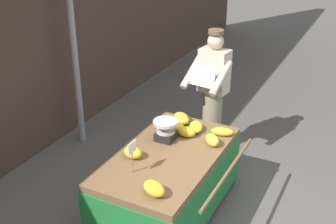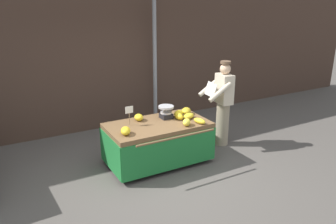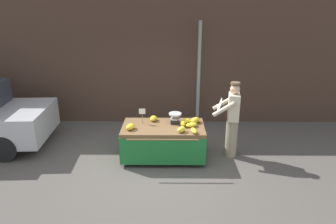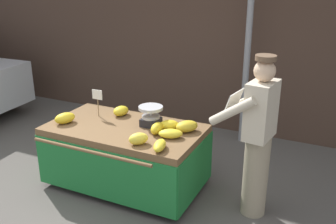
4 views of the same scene
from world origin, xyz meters
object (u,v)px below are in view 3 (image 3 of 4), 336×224
object	(u,v)px
banana_bunch_1	(153,118)
banana_bunch_2	(192,125)
banana_bunch_6	(183,123)
price_sign	(142,113)
banana_bunch_7	(194,131)
banana_bunch_0	(186,121)
banana_bunch_5	(181,129)
weighing_scale	(175,118)
banana_bunch_3	(195,120)
vendor_person	(232,120)
banana_bunch_4	(130,127)
banana_cart	(163,135)
street_pole	(199,76)

from	to	relation	value
banana_bunch_1	banana_bunch_2	bearing A→B (deg)	-22.25
banana_bunch_1	banana_bunch_6	distance (m)	0.72
price_sign	banana_bunch_7	xyz separation A→B (m)	(1.10, -0.51, -0.20)
banana_bunch_0	banana_bunch_5	xyz separation A→B (m)	(-0.12, -0.48, 0.00)
banana_bunch_5	banana_bunch_7	bearing A→B (deg)	-4.24
banana_bunch_6	weighing_scale	bearing A→B (deg)	133.72
banana_bunch_3	vendor_person	size ratio (longest dim) A/B	0.15
banana_bunch_0	banana_bunch_1	distance (m)	0.75
banana_bunch_3	banana_bunch_2	bearing A→B (deg)	-111.53
banana_bunch_4	banana_bunch_2	bearing A→B (deg)	6.87
price_sign	weighing_scale	bearing A→B (deg)	1.00
price_sign	banana_bunch_1	world-z (taller)	price_sign
banana_cart	banana_bunch_4	distance (m)	0.77
weighing_scale	banana_bunch_0	size ratio (longest dim) A/B	1.28
banana_bunch_2	price_sign	bearing A→B (deg)	169.40
banana_bunch_4	banana_bunch_0	bearing A→B (deg)	16.09
banana_cart	banana_bunch_5	world-z (taller)	banana_bunch_5
street_pole	weighing_scale	bearing A→B (deg)	-110.70
price_sign	banana_cart	bearing A→B (deg)	-17.96
price_sign	banana_bunch_0	bearing A→B (deg)	-0.83
banana_bunch_1	banana_bunch_5	world-z (taller)	banana_bunch_5
banana_bunch_0	banana_bunch_4	size ratio (longest dim) A/B	0.88
banana_bunch_5	vendor_person	distance (m)	1.21
vendor_person	weighing_scale	bearing A→B (deg)	177.19
price_sign	banana_bunch_3	world-z (taller)	price_sign
banana_bunch_4	banana_bunch_5	world-z (taller)	banana_bunch_4
banana_bunch_4	vendor_person	distance (m)	2.21
banana_bunch_5	banana_bunch_7	world-z (taller)	banana_bunch_5
weighing_scale	banana_bunch_6	distance (m)	0.25
banana_bunch_1	vendor_person	bearing A→B (deg)	-6.28
banana_bunch_7	banana_bunch_1	bearing A→B (deg)	142.91
street_pole	banana_bunch_0	xyz separation A→B (m)	(-0.40, -1.73, -0.61)
price_sign	banana_bunch_5	xyz separation A→B (m)	(0.85, -0.49, -0.19)
banana_cart	banana_bunch_1	world-z (taller)	banana_bunch_1
weighing_scale	banana_bunch_6	world-z (taller)	weighing_scale
banana_bunch_0	vendor_person	size ratio (longest dim) A/B	0.13
banana_bunch_5	banana_bunch_6	world-z (taller)	same
weighing_scale	banana_bunch_3	world-z (taller)	weighing_scale
price_sign	banana_bunch_0	size ratio (longest dim) A/B	1.55
street_pole	banana_bunch_7	bearing A→B (deg)	-96.79
banana_bunch_0	banana_bunch_3	distance (m)	0.20
banana_bunch_1	banana_bunch_4	xyz separation A→B (m)	(-0.46, -0.50, 0.00)
banana_bunch_2	banana_bunch_6	xyz separation A→B (m)	(-0.19, 0.04, 0.01)
banana_bunch_1	banana_cart	bearing A→B (deg)	-51.99
weighing_scale	banana_bunch_0	bearing A→B (deg)	-6.17
street_pole	banana_bunch_4	size ratio (longest dim) A/B	11.48
banana_bunch_4	banana_bunch_5	bearing A→B (deg)	-7.27
vendor_person	banana_cart	bearing A→B (deg)	-176.10
banana_bunch_5	banana_bunch_6	size ratio (longest dim) A/B	0.93
banana_bunch_1	price_sign	bearing A→B (deg)	-148.96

